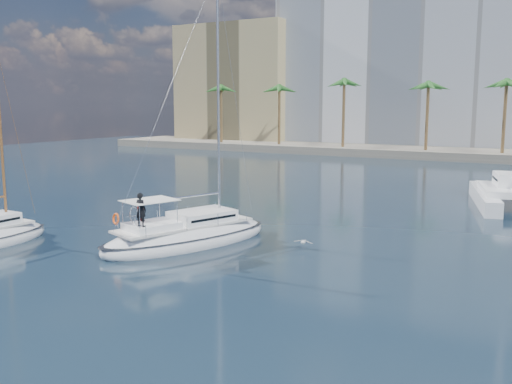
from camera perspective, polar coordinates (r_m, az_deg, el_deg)
The scene contains 8 objects.
ground at distance 29.76m, azimuth 0.41°, elevation -6.23°, with size 160.00×160.00×0.00m, color black.
quay at distance 87.55m, azimuth 20.19°, elevation 3.63°, with size 120.00×14.00×1.20m, color gray.
building_modern at distance 101.70m, azimuth 14.91°, elevation 12.09°, with size 42.00×16.00×28.00m, color white.
building_tan_left at distance 109.54m, azimuth -1.33°, elevation 10.55°, with size 22.00×14.00×22.00m, color tan.
palm_left at distance 95.13m, azimuth -0.87°, elevation 10.38°, with size 3.60×3.60×12.30m.
palm_centre at distance 83.35m, azimuth 20.09°, elevation 10.07°, with size 3.60×3.60×12.30m.
main_sloop at distance 31.78m, azimuth -6.88°, elevation -4.38°, with size 6.77×11.07×15.68m.
seagull at distance 30.90m, azimuth 4.77°, elevation -5.00°, with size 1.09×0.47×0.20m.
Camera 1 is at (13.92, -25.14, 7.74)m, focal length 40.00 mm.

